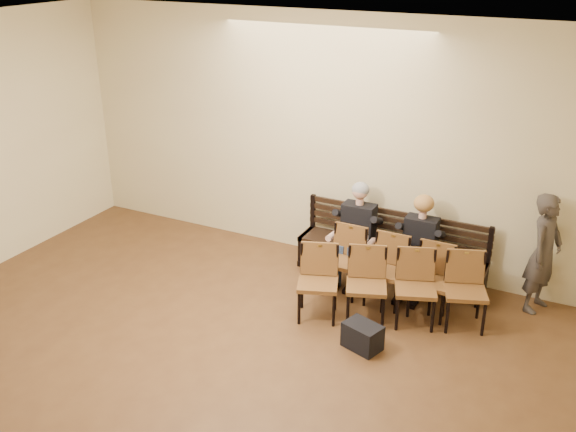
# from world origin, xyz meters

# --- Properties ---
(room_walls) EXTENTS (8.02, 10.01, 3.51)m
(room_walls) POSITION_xyz_m (0.00, 0.79, 2.54)
(room_walls) COLOR beige
(room_walls) RESTS_ON ground
(bench) EXTENTS (2.60, 0.90, 0.45)m
(bench) POSITION_xyz_m (1.19, 4.65, 0.23)
(bench) COLOR black
(bench) RESTS_ON ground
(seated_man) EXTENTS (0.55, 0.76, 1.32)m
(seated_man) POSITION_xyz_m (0.72, 4.53, 0.66)
(seated_man) COLOR black
(seated_man) RESTS_ON ground
(seated_woman) EXTENTS (0.52, 0.72, 1.22)m
(seated_woman) POSITION_xyz_m (1.60, 4.53, 0.61)
(seated_woman) COLOR black
(seated_woman) RESTS_ON ground
(laptop) EXTENTS (0.35, 0.30, 0.22)m
(laptop) POSITION_xyz_m (0.77, 4.39, 0.56)
(laptop) COLOR #B5B5B9
(laptop) RESTS_ON bench
(water_bottle) EXTENTS (0.07, 0.07, 0.24)m
(water_bottle) POSITION_xyz_m (1.71, 4.30, 0.57)
(water_bottle) COLOR silver
(water_bottle) RESTS_ON bench
(bag) EXTENTS (0.49, 0.41, 0.31)m
(bag) POSITION_xyz_m (1.45, 2.93, 0.16)
(bag) COLOR black
(bag) RESTS_ON ground
(passerby) EXTENTS (0.60, 0.75, 1.79)m
(passerby) POSITION_xyz_m (3.11, 4.75, 0.89)
(passerby) COLOR #3A3430
(passerby) RESTS_ON ground
(chair_row_front) EXTENTS (1.63, 0.51, 0.91)m
(chair_row_front) POSITION_xyz_m (1.35, 4.00, 0.45)
(chair_row_front) COLOR brown
(chair_row_front) RESTS_ON ground
(chair_row_back) EXTENTS (2.29, 1.25, 0.92)m
(chair_row_back) POSITION_xyz_m (1.54, 3.61, 0.46)
(chair_row_back) COLOR brown
(chair_row_back) RESTS_ON ground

